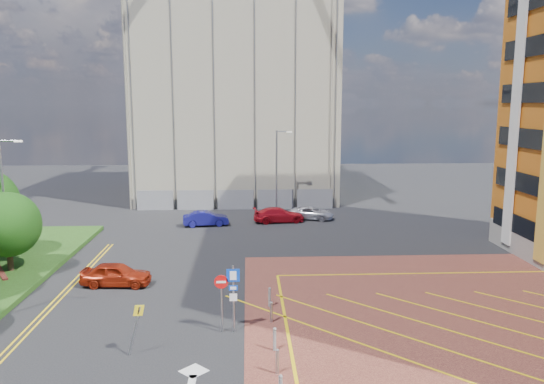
{
  "coord_description": "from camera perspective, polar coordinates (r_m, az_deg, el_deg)",
  "views": [
    {
      "loc": [
        1.17,
        -22.31,
        10.49
      ],
      "look_at": [
        2.42,
        4.0,
        6.09
      ],
      "focal_mm": 35.0,
      "sensor_mm": 36.0,
      "label": 1
    }
  ],
  "objects": [
    {
      "name": "car_red_back",
      "position": [
        47.47,
        0.74,
        -2.47
      ],
      "size": [
        4.73,
        2.39,
        1.32
      ],
      "primitive_type": "imported",
      "rotation": [
        0.0,
        0.0,
        1.7
      ],
      "color": "#AF0F1A",
      "rests_on": "ground"
    },
    {
      "name": "ground",
      "position": [
        24.68,
        -5.39,
        -15.72
      ],
      "size": [
        140.0,
        140.0,
        0.0
      ],
      "primitive_type": "plane",
      "color": "black",
      "rests_on": "ground"
    },
    {
      "name": "car_blue_back",
      "position": [
        46.4,
        -7.14,
        -2.84
      ],
      "size": [
        4.08,
        1.93,
        1.29
      ],
      "primitive_type": "imported",
      "rotation": [
        0.0,
        0.0,
        1.72
      ],
      "color": "navy",
      "rests_on": "ground"
    },
    {
      "name": "forecourt",
      "position": [
        27.79,
        25.8,
        -13.67
      ],
      "size": [
        26.0,
        26.0,
        0.02
      ],
      "primitive_type": "cube",
      "color": "brown",
      "rests_on": "ground"
    },
    {
      "name": "tree_c",
      "position": [
        36.23,
        -26.59,
        -3.16
      ],
      "size": [
        4.0,
        4.0,
        4.9
      ],
      "color": "#3D2B1C",
      "rests_on": "grass_bed"
    },
    {
      "name": "car_silver_back",
      "position": [
        48.84,
        4.22,
        -2.26
      ],
      "size": [
        4.53,
        3.12,
        1.15
      ],
      "primitive_type": "imported",
      "rotation": [
        0.0,
        0.0,
        1.25
      ],
      "color": "silver",
      "rests_on": "ground"
    },
    {
      "name": "construction_fence",
      "position": [
        53.16,
        -2.86,
        -0.82
      ],
      "size": [
        21.6,
        0.06,
        2.0
      ],
      "primitive_type": "cube",
      "color": "gray",
      "rests_on": "ground"
    },
    {
      "name": "warning_sign",
      "position": [
        23.5,
        -14.42,
        -13.52
      ],
      "size": [
        0.75,
        0.42,
        2.25
      ],
      "color": "#9EA0A8",
      "rests_on": "ground"
    },
    {
      "name": "lamp_left_far",
      "position": [
        38.14,
        -26.82,
        -0.35
      ],
      "size": [
        1.53,
        0.16,
        8.0
      ],
      "color": "#9EA0A8",
      "rests_on": "grass_bed"
    },
    {
      "name": "lamp_back",
      "position": [
        50.76,
        0.58,
        2.54
      ],
      "size": [
        1.53,
        0.16,
        8.0
      ],
      "color": "#9EA0A8",
      "rests_on": "ground"
    },
    {
      "name": "sign_cluster",
      "position": [
        24.83,
        -4.66,
        -10.67
      ],
      "size": [
        1.17,
        0.12,
        3.2
      ],
      "color": "#9EA0A8",
      "rests_on": "ground"
    },
    {
      "name": "car_red_left",
      "position": [
        32.5,
        -16.41,
        -8.48
      ],
      "size": [
        4.12,
        1.88,
        1.37
      ],
      "primitive_type": "imported",
      "rotation": [
        0.0,
        0.0,
        1.5
      ],
      "color": "#98210D",
      "rests_on": "ground"
    },
    {
      "name": "bollard_row",
      "position": [
        22.97,
        0.38,
        -16.39
      ],
      "size": [
        0.14,
        11.14,
        0.9
      ],
      "color": "#9EA0A8",
      "rests_on": "forecourt"
    },
    {
      "name": "construction_building",
      "position": [
        62.32,
        -3.86,
        9.93
      ],
      "size": [
        21.2,
        19.2,
        22.0
      ],
      "primitive_type": "cube",
      "color": "#A49B86",
      "rests_on": "ground"
    }
  ]
}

